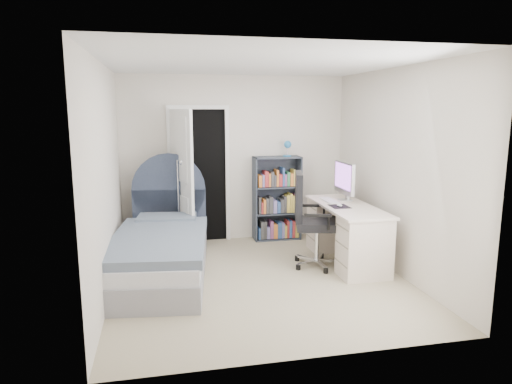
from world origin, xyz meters
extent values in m
cube|color=gray|center=(0.00, 0.00, -0.03)|extent=(3.40, 3.60, 0.05)
cube|color=white|center=(0.00, 0.00, 2.52)|extent=(3.40, 3.60, 0.05)
cube|color=silver|center=(0.00, 1.82, 1.25)|extent=(3.40, 0.05, 2.50)
cube|color=silver|center=(0.00, -1.82, 1.25)|extent=(3.40, 0.05, 2.50)
cube|color=silver|center=(-1.72, 0.00, 1.25)|extent=(0.05, 3.60, 2.50)
cube|color=silver|center=(1.72, 0.00, 1.25)|extent=(0.05, 3.60, 2.50)
cube|color=black|center=(-0.55, 1.80, 1.00)|extent=(0.80, 0.01, 2.00)
cube|color=white|center=(-0.98, 1.77, 1.00)|extent=(0.06, 0.06, 2.00)
cube|color=white|center=(-0.12, 1.77, 1.00)|extent=(0.06, 0.06, 2.00)
cube|color=white|center=(-0.55, 1.77, 2.03)|extent=(0.92, 0.06, 0.06)
cube|color=white|center=(-0.83, 1.39, 1.00)|extent=(0.28, 0.77, 2.00)
cube|color=gray|center=(-1.15, 0.32, 0.14)|extent=(1.30, 2.30, 0.28)
cube|color=silver|center=(-1.15, 0.32, 0.36)|extent=(1.27, 2.25, 0.17)
cube|color=slate|center=(-1.17, 0.21, 0.49)|extent=(1.30, 1.98, 0.11)
cube|color=slate|center=(-1.06, 1.10, 0.51)|extent=(0.83, 0.53, 0.13)
cube|color=#323B4E|center=(-1.01, 1.45, 0.44)|extent=(1.04, 0.19, 0.87)
cylinder|color=#323B4E|center=(-1.01, 1.45, 0.87)|extent=(1.04, 0.19, 1.04)
cylinder|color=#D9A485|center=(-1.33, 1.38, 0.28)|extent=(0.04, 0.04, 0.56)
cylinder|color=#D9A485|center=(-1.33, 1.77, 0.28)|extent=(0.04, 0.04, 0.56)
cylinder|color=#D9A485|center=(-0.94, 1.38, 0.28)|extent=(0.04, 0.04, 0.56)
cylinder|color=#D9A485|center=(-0.94, 1.77, 0.28)|extent=(0.04, 0.04, 0.56)
cube|color=#D9A485|center=(-1.14, 1.58, 0.54)|extent=(0.45, 0.45, 0.03)
cube|color=#D9A485|center=(-1.14, 1.58, 0.20)|extent=(0.40, 0.40, 0.02)
cube|color=#B24C33|center=(-1.19, 1.58, 0.57)|extent=(0.18, 0.25, 0.03)
cube|color=#3F598C|center=(-1.19, 1.58, 0.60)|extent=(0.17, 0.23, 0.03)
cube|color=#D8CC7F|center=(-1.19, 1.58, 0.63)|extent=(0.16, 0.22, 0.03)
cylinder|color=silver|center=(-0.89, 1.34, 0.01)|extent=(0.19, 0.19, 0.02)
cylinder|color=silver|center=(-0.89, 1.34, 0.66)|extent=(0.02, 0.02, 1.30)
sphere|color=silver|center=(-0.83, 1.30, 1.28)|extent=(0.08, 0.08, 0.08)
cube|color=#38404D|center=(0.28, 1.65, 0.64)|extent=(0.02, 0.31, 1.29)
cube|color=#38404D|center=(0.98, 1.65, 0.64)|extent=(0.02, 0.31, 1.29)
cube|color=#38404D|center=(0.63, 1.65, 1.28)|extent=(0.72, 0.31, 0.02)
cube|color=#38404D|center=(0.63, 1.65, 0.01)|extent=(0.72, 0.31, 0.02)
cube|color=#38404D|center=(0.63, 1.80, 0.64)|extent=(0.72, 0.01, 1.29)
cube|color=#38404D|center=(0.63, 1.65, 0.41)|extent=(0.68, 0.29, 0.02)
cube|color=#38404D|center=(0.63, 1.65, 0.82)|extent=(0.68, 0.29, 0.02)
cylinder|color=teal|center=(0.78, 1.65, 1.30)|extent=(0.12, 0.12, 0.02)
cylinder|color=silver|center=(0.78, 1.65, 1.38)|extent=(0.02, 0.02, 0.16)
sphere|color=teal|center=(0.78, 1.61, 1.47)|extent=(0.11, 0.11, 0.11)
cube|color=#335999|center=(0.33, 1.63, 0.12)|extent=(0.03, 0.22, 0.17)
cube|color=#3F3F3F|center=(0.38, 1.63, 0.17)|extent=(0.06, 0.22, 0.27)
cube|color=#3F3F3F|center=(0.43, 1.63, 0.17)|extent=(0.03, 0.22, 0.28)
cube|color=#7F72B2|center=(0.47, 1.63, 0.12)|extent=(0.05, 0.22, 0.18)
cube|color=#994C7F|center=(0.52, 1.63, 0.17)|extent=(0.05, 0.22, 0.27)
cube|color=orange|center=(0.58, 1.63, 0.14)|extent=(0.06, 0.22, 0.22)
cube|color=#335999|center=(0.65, 1.63, 0.15)|extent=(0.06, 0.22, 0.24)
cube|color=#7F72B2|center=(0.71, 1.63, 0.15)|extent=(0.04, 0.22, 0.24)
cube|color=#D8BF4C|center=(0.75, 1.63, 0.13)|extent=(0.03, 0.22, 0.20)
cube|color=#B23333|center=(0.78, 1.63, 0.16)|extent=(0.03, 0.22, 0.26)
cube|color=#335999|center=(0.83, 1.63, 0.17)|extent=(0.04, 0.22, 0.27)
cube|color=#B23333|center=(0.87, 1.63, 0.16)|extent=(0.04, 0.22, 0.26)
cube|color=#D8BF4C|center=(0.92, 1.63, 0.13)|extent=(0.05, 0.22, 0.20)
cube|color=#3F3F3F|center=(0.33, 1.63, 0.56)|extent=(0.04, 0.22, 0.25)
cube|color=#B23333|center=(0.37, 1.63, 0.52)|extent=(0.03, 0.22, 0.17)
cube|color=orange|center=(0.41, 1.63, 0.54)|extent=(0.03, 0.22, 0.21)
cube|color=#3F3F3F|center=(0.46, 1.63, 0.55)|extent=(0.05, 0.22, 0.23)
cube|color=#3F3F3F|center=(0.51, 1.63, 0.56)|extent=(0.06, 0.22, 0.25)
cube|color=#7F72B2|center=(0.57, 1.63, 0.53)|extent=(0.05, 0.22, 0.20)
cube|color=#335999|center=(0.63, 1.63, 0.52)|extent=(0.05, 0.22, 0.17)
cube|color=#3F3F3F|center=(0.69, 1.63, 0.54)|extent=(0.05, 0.22, 0.21)
cube|color=#3F3F3F|center=(0.74, 1.63, 0.56)|extent=(0.03, 0.22, 0.25)
cube|color=#D8BF4C|center=(0.78, 1.63, 0.57)|extent=(0.05, 0.22, 0.27)
cube|color=#D8BF4C|center=(0.83, 1.63, 0.58)|extent=(0.03, 0.22, 0.29)
cube|color=#D8BF4C|center=(0.87, 1.63, 0.56)|extent=(0.04, 0.22, 0.26)
cube|color=#994C7F|center=(0.91, 1.63, 0.57)|extent=(0.04, 0.22, 0.27)
cube|color=orange|center=(0.34, 1.63, 0.93)|extent=(0.05, 0.22, 0.18)
cube|color=#7F72B2|center=(0.39, 1.63, 0.94)|extent=(0.03, 0.22, 0.18)
cube|color=#B23333|center=(0.44, 1.63, 0.96)|extent=(0.06, 0.22, 0.23)
cube|color=orange|center=(0.49, 1.63, 0.95)|extent=(0.03, 0.22, 0.20)
cube|color=#3F3F3F|center=(0.53, 1.63, 0.96)|extent=(0.05, 0.22, 0.22)
cube|color=#3F3F3F|center=(0.57, 1.63, 0.93)|extent=(0.03, 0.22, 0.17)
cube|color=orange|center=(0.61, 1.63, 0.97)|extent=(0.03, 0.22, 0.25)
cube|color=#B23333|center=(0.66, 1.63, 0.94)|extent=(0.05, 0.22, 0.18)
cube|color=#335999|center=(0.70, 1.63, 0.98)|extent=(0.03, 0.22, 0.28)
cube|color=#994C7F|center=(0.74, 1.63, 0.94)|extent=(0.03, 0.22, 0.18)
cube|color=#337F4C|center=(0.78, 1.63, 0.95)|extent=(0.04, 0.22, 0.21)
cube|color=orange|center=(0.83, 1.63, 0.94)|extent=(0.05, 0.22, 0.19)
cube|color=#D8BF4C|center=(0.88, 1.63, 0.97)|extent=(0.05, 0.22, 0.24)
cube|color=orange|center=(0.93, 1.63, 0.95)|extent=(0.04, 0.22, 0.21)
cube|color=beige|center=(1.25, 0.39, 0.75)|extent=(0.63, 1.58, 0.03)
cube|color=beige|center=(1.25, -0.17, 0.37)|extent=(0.58, 0.42, 0.74)
cube|color=beige|center=(1.25, 0.94, 0.37)|extent=(0.58, 0.42, 0.74)
cube|color=silver|center=(1.35, 0.70, 0.77)|extent=(0.17, 0.17, 0.01)
cube|color=silver|center=(1.38, 0.70, 0.89)|extent=(0.03, 0.06, 0.23)
cube|color=silver|center=(1.33, 0.70, 1.08)|extent=(0.05, 0.59, 0.42)
cube|color=#B45CE0|center=(1.30, 0.70, 1.10)|extent=(0.00, 0.53, 0.34)
cube|color=white|center=(1.12, 0.70, 0.78)|extent=(0.14, 0.42, 0.02)
cube|color=black|center=(1.12, 0.33, 0.77)|extent=(0.23, 0.27, 0.00)
ellipsoid|color=white|center=(1.12, 0.33, 0.79)|extent=(0.06, 0.11, 0.03)
cube|color=silver|center=(0.97, 0.29, 0.07)|extent=(0.31, 0.12, 0.03)
cylinder|color=black|center=(1.11, 0.25, 0.03)|extent=(0.08, 0.08, 0.07)
cube|color=silver|center=(0.90, 0.45, 0.07)|extent=(0.20, 0.29, 0.03)
cylinder|color=black|center=(0.98, 0.58, 0.03)|extent=(0.08, 0.08, 0.07)
cube|color=silver|center=(0.73, 0.44, 0.07)|extent=(0.23, 0.27, 0.03)
cylinder|color=black|center=(0.63, 0.56, 0.03)|extent=(0.08, 0.08, 0.07)
cube|color=silver|center=(0.68, 0.27, 0.07)|extent=(0.31, 0.16, 0.03)
cylinder|color=black|center=(0.54, 0.22, 0.03)|extent=(0.08, 0.08, 0.07)
cube|color=silver|center=(0.83, 0.18, 0.07)|extent=(0.06, 0.31, 0.03)
cylinder|color=black|center=(0.84, 0.03, 0.03)|extent=(0.08, 0.08, 0.07)
cylinder|color=silver|center=(0.82, 0.33, 0.30)|extent=(0.07, 0.07, 0.47)
cube|color=black|center=(0.82, 0.33, 0.56)|extent=(0.65, 0.65, 0.10)
cube|color=black|center=(0.59, 0.39, 0.91)|extent=(0.20, 0.49, 0.61)
cube|color=black|center=(0.73, 0.05, 0.73)|extent=(0.33, 0.13, 0.03)
cube|color=black|center=(0.87, 0.61, 0.73)|extent=(0.33, 0.13, 0.03)
camera|label=1|loc=(-1.11, -5.05, 2.01)|focal=32.00mm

